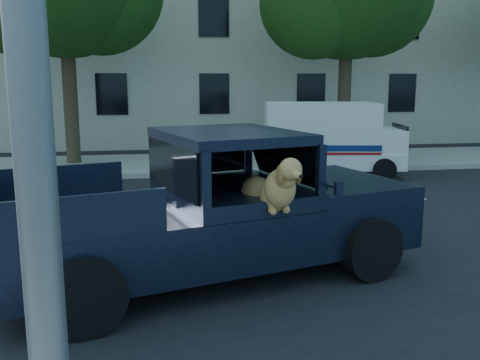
% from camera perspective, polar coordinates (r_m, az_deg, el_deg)
% --- Properties ---
extents(ground, '(120.00, 120.00, 0.00)m').
position_cam_1_polar(ground, '(8.59, 1.21, -8.18)').
color(ground, black).
rests_on(ground, ground).
extents(far_sidewalk, '(60.00, 4.00, 0.15)m').
position_cam_1_polar(far_sidewalk, '(17.46, -4.32, 1.78)').
color(far_sidewalk, gray).
rests_on(far_sidewalk, ground).
extents(lane_stripes, '(21.60, 0.14, 0.01)m').
position_cam_1_polar(lane_stripes, '(12.23, 7.53, -2.49)').
color(lane_stripes, silver).
rests_on(lane_stripes, ground).
extents(building_main, '(26.00, 6.00, 9.00)m').
position_cam_1_polar(building_main, '(24.95, 1.09, 14.68)').
color(building_main, beige).
rests_on(building_main, ground).
extents(pickup_truck, '(6.18, 3.79, 2.07)m').
position_cam_1_polar(pickup_truck, '(7.58, -3.68, -5.24)').
color(pickup_truck, black).
rests_on(pickup_truck, ground).
extents(mail_truck, '(4.11, 2.52, 2.12)m').
position_cam_1_polar(mail_truck, '(15.68, 9.51, 3.78)').
color(mail_truck, silver).
rests_on(mail_truck, ground).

